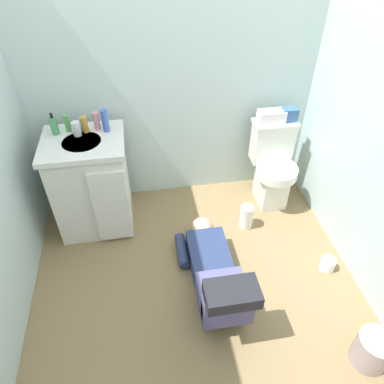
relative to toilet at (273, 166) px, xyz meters
name	(u,v)px	position (x,y,z in m)	size (l,w,h in m)	color
ground_plane	(195,280)	(-0.82, -0.78, -0.39)	(2.82, 3.12, 0.04)	olive
wall_back	(171,62)	(-0.82, 0.32, 0.83)	(2.48, 0.08, 2.40)	#B0C5C3
toilet	(273,166)	(0.00, 0.00, 0.00)	(0.36, 0.46, 0.75)	silver
vanity_cabinet	(92,184)	(-1.52, -0.06, 0.05)	(0.60, 0.53, 0.82)	silver
faucet	(81,124)	(-1.53, 0.09, 0.50)	(0.02, 0.02, 0.10)	silver
person_plumber	(215,274)	(-0.69, -0.90, -0.19)	(0.39, 1.06, 0.52)	navy
tissue_box	(271,116)	(-0.05, 0.09, 0.43)	(0.22, 0.11, 0.10)	silver
toiletry_bag	(289,114)	(0.10, 0.09, 0.44)	(0.12, 0.09, 0.11)	#33598C
soap_dispenser	(54,126)	(-1.72, 0.07, 0.52)	(0.06, 0.06, 0.17)	#459562
bottle_green	(67,123)	(-1.63, 0.09, 0.52)	(0.04, 0.04, 0.13)	#529D4E
bottle_clear	(76,129)	(-1.56, 0.02, 0.51)	(0.06, 0.06, 0.11)	silver
bottle_amber	(85,124)	(-1.50, 0.06, 0.51)	(0.04, 0.04, 0.12)	#C4892E
bottle_pink	(97,121)	(-1.41, 0.08, 0.52)	(0.05, 0.05, 0.14)	pink
bottle_blue	(105,121)	(-1.35, 0.04, 0.54)	(0.05, 0.05, 0.17)	#3F60B9
trash_can	(373,350)	(0.12, -1.54, -0.25)	(0.22, 0.22, 0.23)	gray
paper_towel_roll	(246,217)	(-0.30, -0.32, -0.26)	(0.11, 0.11, 0.21)	white
toilet_paper_roll	(328,264)	(0.18, -0.86, -0.32)	(0.11, 0.11, 0.10)	white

